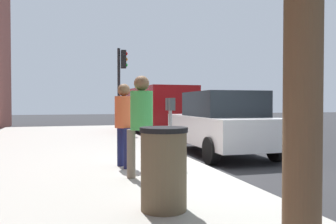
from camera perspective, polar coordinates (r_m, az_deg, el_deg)
The scene contains 9 objects.
ground_plane at distance 7.44m, azimuth 6.61°, elevation -9.83°, with size 80.00×80.00×0.00m, color #2B2B2D.
sidewalk_slab at distance 6.86m, azimuth -17.55°, elevation -10.21°, with size 28.00×6.00×0.15m, color #A8A59E.
parking_meter at distance 7.33m, azimuth 0.37°, elevation -0.80°, with size 0.36×0.12×1.41m.
pedestrian_at_meter at distance 7.17m, azimuth -7.15°, elevation -1.09°, with size 0.51×0.37×1.69m.
pedestrian_bystander at distance 6.07m, azimuth -4.30°, elevation -0.96°, with size 0.39×0.48×1.78m.
parked_sedan_near at distance 9.96m, azimuth 8.62°, elevation -1.78°, with size 4.42×2.01×1.77m.
parked_van_far at distance 16.40m, azimuth -1.46°, elevation 0.76°, with size 5.25×2.24×2.18m.
traffic_signal at distance 14.98m, azimuth -7.58°, elevation 5.73°, with size 0.24×0.44×3.60m.
trash_bin at distance 4.33m, azimuth -0.69°, elevation -9.13°, with size 0.59×0.59×1.01m.
Camera 1 is at (-6.72, 2.84, 1.45)m, focal length 37.63 mm.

